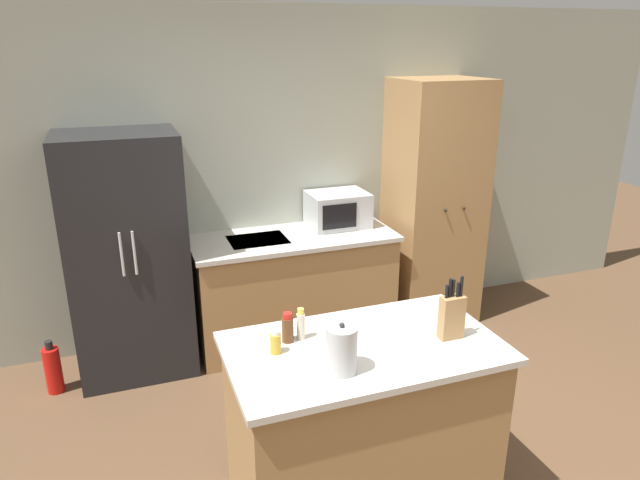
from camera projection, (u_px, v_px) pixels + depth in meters
name	position (u px, v px, depth m)	size (l,w,h in m)	color
wall_back	(282.00, 175.00, 4.62)	(7.20, 0.06, 2.60)	#9EA393
refrigerator	(128.00, 257.00, 4.05)	(0.80, 0.66, 1.76)	black
back_counter	(294.00, 288.00, 4.59)	(1.60, 0.67, 0.90)	#9E7547
pantry_cabinet	(434.00, 204.00, 4.81)	(0.70, 0.64, 2.05)	#9E7547
kitchen_island	(362.00, 423.00, 2.95)	(1.35, 0.77, 0.92)	#9E7547
microwave	(338.00, 209.00, 4.63)	(0.47, 0.38, 0.28)	#B2B5B7
knife_block	(452.00, 316.00, 2.83)	(0.12, 0.06, 0.33)	#9E7547
spice_bottle_tall_dark	(301.00, 325.00, 2.83)	(0.04, 0.04, 0.17)	beige
spice_bottle_short_red	(276.00, 342.00, 2.71)	(0.05, 0.05, 0.12)	gold
spice_bottle_amber_oil	(288.00, 328.00, 2.81)	(0.06, 0.06, 0.16)	#563319
kettle	(342.00, 350.00, 2.54)	(0.14, 0.14, 0.25)	#B2B5B7
fire_extinguisher	(53.00, 369.00, 3.96)	(0.11, 0.11, 0.40)	red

